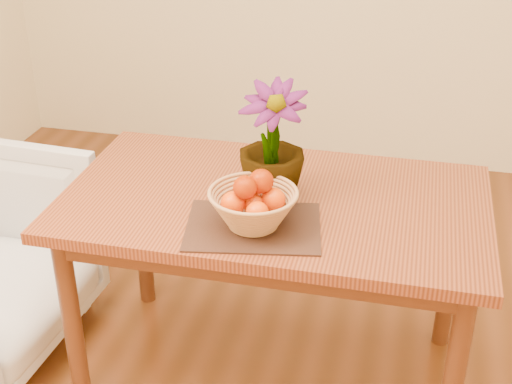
# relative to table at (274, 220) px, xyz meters

# --- Properties ---
(table) EXTENTS (1.40, 0.80, 0.75)m
(table) POSITION_rel_table_xyz_m (0.00, 0.00, 0.00)
(table) COLOR brown
(table) RESTS_ON floor
(placemat) EXTENTS (0.46, 0.37, 0.01)m
(placemat) POSITION_rel_table_xyz_m (-0.02, -0.20, 0.09)
(placemat) COLOR #371D14
(placemat) RESTS_ON table
(wicker_basket) EXTENTS (0.27, 0.27, 0.11)m
(wicker_basket) POSITION_rel_table_xyz_m (-0.02, -0.20, 0.15)
(wicker_basket) COLOR #B17849
(wicker_basket) RESTS_ON placemat
(orange_pile) EXTENTS (0.19, 0.18, 0.13)m
(orange_pile) POSITION_rel_table_xyz_m (-0.02, -0.20, 0.21)
(orange_pile) COLOR #E55F03
(orange_pile) RESTS_ON wicker_basket
(potted_plant) EXTENTS (0.22, 0.22, 0.39)m
(potted_plant) POSITION_rel_table_xyz_m (-0.01, 0.00, 0.28)
(potted_plant) COLOR #184714
(potted_plant) RESTS_ON table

